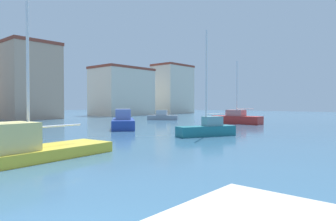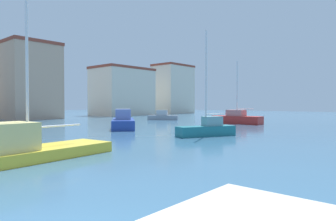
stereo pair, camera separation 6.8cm
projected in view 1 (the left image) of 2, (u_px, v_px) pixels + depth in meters
water at (93, 129)px, 28.42m from camera, size 160.00×160.00×0.00m
sailboat_yellow_inner_mooring at (19, 148)px, 12.48m from camera, size 7.85×3.02×9.69m
sailboat_red_distant_north at (237, 118)px, 36.36m from camera, size 2.22×6.05×7.57m
motorboat_grey_distant_east at (162, 116)px, 44.97m from camera, size 3.38×4.46×1.47m
motorboat_blue_mid_harbor at (123, 122)px, 29.60m from camera, size 6.06×6.61×1.91m
sailboat_teal_outer_mooring at (207, 128)px, 22.57m from camera, size 4.70×3.00×7.95m
waterfront_apartments at (26, 81)px, 48.55m from camera, size 7.77×10.17×12.17m
warehouse_block at (122, 91)px, 63.44m from camera, size 12.21×8.10×10.03m
harbor_office at (173, 89)px, 75.20m from camera, size 9.60×6.73×12.12m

